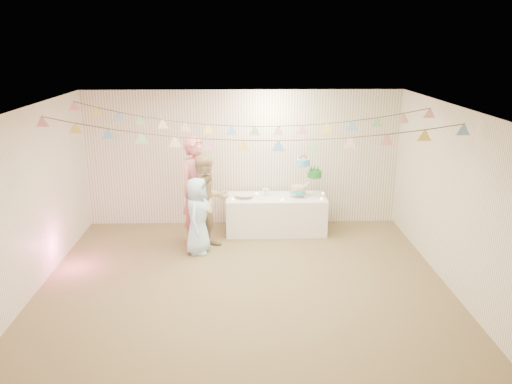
{
  "coord_description": "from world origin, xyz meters",
  "views": [
    {
      "loc": [
        -0.02,
        -6.81,
        3.49
      ],
      "look_at": [
        0.2,
        0.8,
        1.15
      ],
      "focal_mm": 35.0,
      "sensor_mm": 36.0,
      "label": 1
    }
  ],
  "objects_px": {
    "table": "(276,214)",
    "person_adult_b": "(208,202)",
    "cake_stand": "(306,174)",
    "person_child": "(198,216)",
    "person_adult_a": "(197,191)"
  },
  "relations": [
    {
      "from": "cake_stand",
      "to": "person_adult_b",
      "type": "relative_size",
      "value": 0.44
    },
    {
      "from": "table",
      "to": "person_adult_b",
      "type": "bearing_deg",
      "value": -149.34
    },
    {
      "from": "table",
      "to": "person_adult_b",
      "type": "xyz_separation_m",
      "value": [
        -1.22,
        -0.72,
        0.49
      ]
    },
    {
      "from": "person_adult_b",
      "to": "person_adult_a",
      "type": "bearing_deg",
      "value": 94.54
    },
    {
      "from": "person_adult_b",
      "to": "person_child",
      "type": "height_order",
      "value": "person_adult_b"
    },
    {
      "from": "table",
      "to": "cake_stand",
      "type": "xyz_separation_m",
      "value": [
        0.55,
        0.05,
        0.77
      ]
    },
    {
      "from": "table",
      "to": "cake_stand",
      "type": "relative_size",
      "value": 2.52
    },
    {
      "from": "cake_stand",
      "to": "person_adult_a",
      "type": "xyz_separation_m",
      "value": [
        -1.96,
        -0.53,
        -0.15
      ]
    },
    {
      "from": "person_adult_a",
      "to": "person_adult_b",
      "type": "bearing_deg",
      "value": -98.09
    },
    {
      "from": "person_adult_a",
      "to": "cake_stand",
      "type": "bearing_deg",
      "value": -30.85
    },
    {
      "from": "person_adult_b",
      "to": "person_child",
      "type": "relative_size",
      "value": 1.26
    },
    {
      "from": "cake_stand",
      "to": "person_child",
      "type": "bearing_deg",
      "value": -153.6
    },
    {
      "from": "person_adult_b",
      "to": "person_child",
      "type": "bearing_deg",
      "value": -164.14
    },
    {
      "from": "table",
      "to": "person_adult_a",
      "type": "distance_m",
      "value": 1.61
    },
    {
      "from": "person_adult_a",
      "to": "person_child",
      "type": "bearing_deg",
      "value": -132.2
    }
  ]
}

